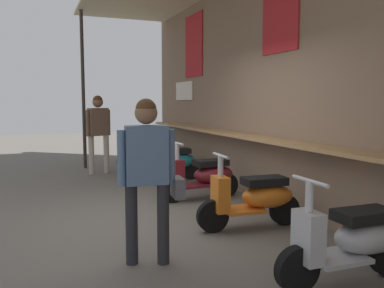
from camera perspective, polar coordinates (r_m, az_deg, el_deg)
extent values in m
plane|color=#605B54|center=(5.62, -5.13, -10.61)|extent=(31.79, 31.79, 0.00)
cube|color=#7F6651|center=(6.28, 12.92, 8.97)|extent=(11.35, 0.25, 3.89)
cube|color=#A87F51|center=(6.13, 10.37, 0.62)|extent=(10.22, 0.36, 0.05)
cube|color=#B22328|center=(9.19, 0.25, 13.74)|extent=(0.97, 0.02, 1.36)
cube|color=#B22328|center=(6.29, 12.36, 18.21)|extent=(0.90, 0.02, 1.26)
cube|color=beige|center=(9.67, -1.13, 7.51)|extent=(1.05, 0.03, 0.43)
cylinder|color=#332D28|center=(10.00, -15.12, 7.42)|extent=(0.08, 0.08, 3.77)
ellipsoid|color=#237533|center=(9.76, -5.07, -1.08)|extent=(0.40, 0.71, 0.30)
cube|color=black|center=(9.73, -5.36, 0.08)|extent=(0.32, 0.56, 0.10)
cube|color=#237533|center=(9.70, -7.06, -2.05)|extent=(0.39, 0.51, 0.04)
cube|color=#237533|center=(9.61, -8.82, -0.82)|extent=(0.28, 0.17, 0.44)
cylinder|color=#B7B7BC|center=(9.59, -8.83, -0.05)|extent=(0.07, 0.07, 0.70)
cylinder|color=#B7B7BC|center=(9.56, -8.86, 2.03)|extent=(0.46, 0.05, 0.04)
cylinder|color=black|center=(9.62, -9.37, -2.44)|extent=(0.11, 0.40, 0.40)
cylinder|color=black|center=(9.86, -3.65, -2.17)|extent=(0.11, 0.40, 0.40)
ellipsoid|color=#197075|center=(8.26, -1.86, -2.37)|extent=(0.43, 0.72, 0.30)
cube|color=black|center=(8.22, -2.20, -1.00)|extent=(0.34, 0.57, 0.10)
cube|color=#197075|center=(8.19, -4.22, -3.51)|extent=(0.41, 0.52, 0.04)
cube|color=#197075|center=(8.09, -6.29, -2.07)|extent=(0.29, 0.18, 0.44)
cylinder|color=#B7B7BC|center=(8.07, -6.30, -1.16)|extent=(0.07, 0.07, 0.70)
cylinder|color=#B7B7BC|center=(8.04, -6.33, 1.32)|extent=(0.46, 0.07, 0.04)
cylinder|color=black|center=(8.11, -6.96, -3.99)|extent=(0.13, 0.41, 0.40)
cylinder|color=black|center=(8.36, -0.21, -3.65)|extent=(0.13, 0.41, 0.40)
ellipsoid|color=maroon|center=(6.72, 3.05, -4.32)|extent=(0.41, 0.72, 0.30)
cube|color=black|center=(6.66, 2.68, -2.66)|extent=(0.32, 0.56, 0.10)
cube|color=maroon|center=(6.60, 0.33, -5.83)|extent=(0.40, 0.52, 0.04)
cube|color=maroon|center=(6.44, -2.11, -4.13)|extent=(0.29, 0.17, 0.44)
cylinder|color=#B7B7BC|center=(6.42, -2.11, -2.99)|extent=(0.07, 0.07, 0.70)
cylinder|color=#B7B7BC|center=(6.37, -2.12, 0.12)|extent=(0.46, 0.06, 0.04)
cylinder|color=black|center=(6.46, -2.93, -6.55)|extent=(0.12, 0.40, 0.40)
cylinder|color=black|center=(6.87, 4.90, -5.79)|extent=(0.12, 0.40, 0.40)
ellipsoid|color=orange|center=(5.30, 10.63, -7.24)|extent=(0.43, 0.73, 0.30)
cube|color=black|center=(5.23, 10.19, -5.15)|extent=(0.34, 0.57, 0.10)
cube|color=orange|center=(5.18, 7.14, -9.19)|extent=(0.42, 0.53, 0.04)
cube|color=orange|center=(5.01, 4.03, -7.09)|extent=(0.29, 0.18, 0.44)
cylinder|color=#B7B7BC|center=(4.99, 4.04, -5.63)|extent=(0.07, 0.07, 0.70)
cylinder|color=#B7B7BC|center=(4.93, 4.07, -1.64)|extent=(0.46, 0.07, 0.04)
cylinder|color=black|center=(5.05, 2.94, -10.16)|extent=(0.13, 0.41, 0.40)
cylinder|color=black|center=(5.47, 12.93, -9.03)|extent=(0.13, 0.41, 0.40)
ellipsoid|color=#B2B5BA|center=(4.04, 23.68, -11.86)|extent=(0.40, 0.71, 0.30)
cube|color=black|center=(3.96, 23.27, -9.22)|extent=(0.32, 0.56, 0.10)
cube|color=#B2B5BA|center=(3.87, 19.71, -14.87)|extent=(0.39, 0.51, 0.04)
cube|color=#B2B5BA|center=(3.62, 16.10, -12.53)|extent=(0.28, 0.17, 0.44)
cylinder|color=#B7B7BC|center=(3.58, 16.16, -10.55)|extent=(0.07, 0.07, 0.70)
cylinder|color=#B7B7BC|center=(3.50, 16.33, -5.05)|extent=(0.46, 0.05, 0.04)
cylinder|color=black|center=(3.66, 14.65, -16.79)|extent=(0.11, 0.40, 0.40)
cylinder|color=#232328|center=(4.09, -8.53, -11.15)|extent=(0.12, 0.12, 0.81)
cylinder|color=#232328|center=(4.07, -4.10, -11.20)|extent=(0.12, 0.12, 0.81)
cube|color=slate|center=(3.93, -6.44, -1.54)|extent=(0.25, 0.42, 0.57)
sphere|color=brown|center=(3.90, -6.51, 4.38)|extent=(0.22, 0.22, 0.22)
sphere|color=#472D19|center=(3.90, -6.52, 4.94)|extent=(0.20, 0.20, 0.20)
cylinder|color=slate|center=(3.90, -9.94, -1.99)|extent=(0.08, 0.08, 0.54)
cylinder|color=slate|center=(3.97, -2.99, -1.76)|extent=(0.08, 0.08, 0.54)
cube|color=#4C4C51|center=(4.06, -2.05, -6.15)|extent=(0.27, 0.13, 0.20)
cylinder|color=#ADA393|center=(9.17, -14.03, -1.53)|extent=(0.12, 0.12, 0.86)
cylinder|color=#ADA393|center=(9.24, -12.00, -1.42)|extent=(0.12, 0.12, 0.86)
cube|color=brown|center=(9.14, -13.12, 3.07)|extent=(0.33, 0.47, 0.61)
sphere|color=brown|center=(9.13, -13.18, 5.77)|extent=(0.23, 0.23, 0.23)
sphere|color=#472D19|center=(9.13, -13.19, 6.03)|extent=(0.21, 0.21, 0.21)
cylinder|color=brown|center=(9.02, -14.54, 2.86)|extent=(0.08, 0.08, 0.57)
cylinder|color=brown|center=(9.26, -11.73, 3.00)|extent=(0.08, 0.08, 0.57)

